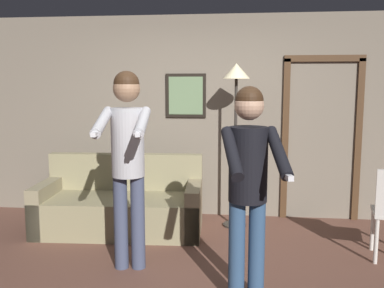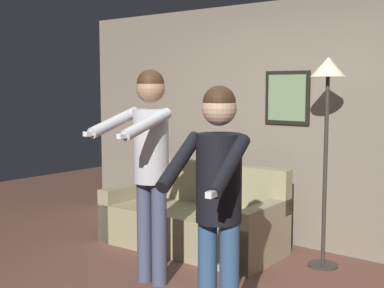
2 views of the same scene
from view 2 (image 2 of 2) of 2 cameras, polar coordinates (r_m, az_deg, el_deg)
back_wall_assembly at (r=5.68m, az=12.37°, el=2.02°), size 6.40×0.10×2.60m
couch at (r=5.70m, az=0.14°, el=-8.25°), size 1.94×0.95×0.87m
torchiere_lamp at (r=5.07m, az=14.25°, el=5.15°), size 0.32×0.32×1.97m
person_standing_left at (r=4.52m, az=-4.56°, el=-0.97°), size 0.49×0.78×1.84m
person_standing_right at (r=3.48m, az=2.75°, el=-4.92°), size 0.52×0.65×1.71m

